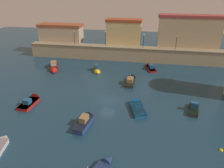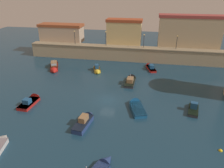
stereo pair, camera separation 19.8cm
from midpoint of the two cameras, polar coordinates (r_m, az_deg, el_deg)
name	(u,v)px [view 1 (the left image)]	position (r m, az deg, el deg)	size (l,w,h in m)	color
ground_plane	(108,100)	(36.96, -1.36, -4.37)	(125.76, 125.76, 0.00)	#19384C
quay_wall	(124,53)	(56.57, 3.14, 8.24)	(51.20, 2.86, 3.72)	tan
old_town_backdrop	(137,32)	(58.23, 6.53, 13.78)	(48.75, 4.46, 8.14)	tan
quay_lamp_0	(74,35)	(58.63, -10.25, 12.77)	(0.32, 0.32, 3.62)	black
quay_lamp_1	(105,36)	(56.28, -1.89, 12.73)	(0.32, 0.32, 3.78)	black
quay_lamp_2	(144,39)	(55.17, 8.41, 12.00)	(0.32, 0.32, 3.39)	black
quay_lamp_3	(177,40)	(55.51, 16.89, 11.28)	(0.32, 0.32, 3.37)	black
moored_boat_0	(32,101)	(38.65, -20.89, -4.19)	(2.06, 5.31, 1.93)	red
moored_boat_1	(194,107)	(36.58, 20.98, -5.85)	(2.24, 4.69, 1.93)	#333338
moored_boat_2	(131,80)	(43.96, 4.96, 1.13)	(1.98, 6.14, 2.74)	#333338
moored_boat_3	(86,120)	(31.10, -7.31, -9.71)	(2.19, 5.45, 1.91)	navy
moored_boat_4	(97,70)	(49.09, -4.18, 3.77)	(2.70, 4.47, 1.87)	gold
moored_boat_6	(150,67)	(51.89, 10.02, 4.58)	(2.96, 5.81, 1.71)	red
moored_boat_8	(0,146)	(30.24, -28.19, -14.49)	(2.21, 4.79, 3.33)	silver
moored_boat_9	(136,106)	(35.00, 6.39, -5.78)	(3.44, 5.91, 1.79)	#195689
moored_boat_10	(54,67)	(52.38, -15.50, 4.36)	(4.37, 7.11, 2.61)	red
mooring_buoy_0	(221,150)	(29.87, 27.11, -15.63)	(0.46, 0.46, 0.46)	yellow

